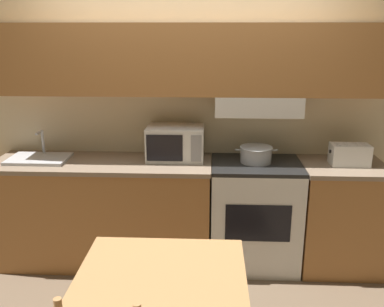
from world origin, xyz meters
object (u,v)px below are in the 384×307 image
(dining_table, at_px, (162,293))
(sink_basin, at_px, (39,158))
(stove_range, at_px, (254,214))
(microwave, at_px, (176,143))
(cooking_pot, at_px, (256,154))
(toaster, at_px, (350,155))

(dining_table, bearing_deg, sink_basin, 130.33)
(stove_range, relative_size, microwave, 1.94)
(cooking_pot, relative_size, toaster, 1.10)
(stove_range, xyz_separation_m, toaster, (0.73, -0.01, 0.54))
(cooking_pot, bearing_deg, microwave, 174.93)
(stove_range, distance_m, dining_table, 1.54)
(stove_range, bearing_deg, microwave, 172.62)
(stove_range, xyz_separation_m, dining_table, (-0.62, -1.40, 0.18))
(cooking_pot, relative_size, sink_basin, 0.71)
(stove_range, height_order, cooking_pot, cooking_pot)
(cooking_pot, height_order, sink_basin, sink_basin)
(cooking_pot, bearing_deg, sink_basin, -179.05)
(microwave, relative_size, dining_table, 0.54)
(cooking_pot, relative_size, dining_table, 0.40)
(stove_range, bearing_deg, cooking_pot, 100.87)
(stove_range, bearing_deg, sink_basin, -179.93)
(dining_table, bearing_deg, microwave, 91.90)
(toaster, height_order, sink_basin, sink_basin)
(sink_basin, bearing_deg, microwave, 4.48)
(microwave, distance_m, toaster, 1.41)
(microwave, bearing_deg, stove_range, -7.38)
(cooking_pot, distance_m, toaster, 0.74)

